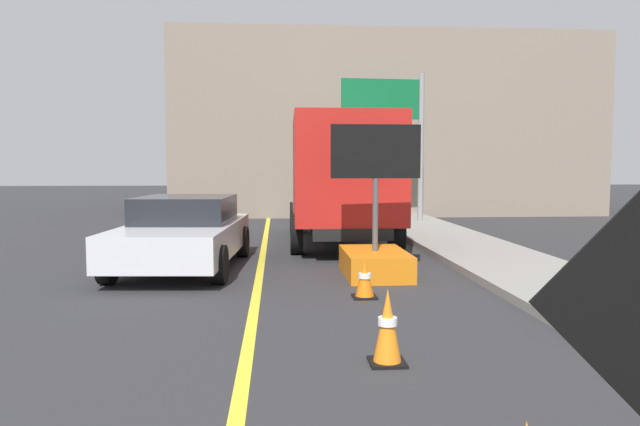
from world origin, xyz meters
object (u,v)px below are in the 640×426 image
(pickup_car, at_px, (184,232))
(traffic_cone_mid_lane, at_px, (387,327))
(arrow_board_trailer, at_px, (375,249))
(highway_guide_sign, at_px, (398,122))
(box_truck, at_px, (340,176))
(traffic_cone_far_lane, at_px, (365,279))

(pickup_car, relative_size, traffic_cone_mid_lane, 6.12)
(arrow_board_trailer, xyz_separation_m, traffic_cone_mid_lane, (-0.66, -4.68, -0.11))
(highway_guide_sign, bearing_deg, arrow_board_trailer, -104.19)
(box_truck, bearing_deg, highway_guide_sign, 61.14)
(highway_guide_sign, relative_size, traffic_cone_far_lane, 8.53)
(arrow_board_trailer, xyz_separation_m, highway_guide_sign, (2.25, 8.90, 2.94))
(highway_guide_sign, relative_size, traffic_cone_mid_lane, 6.59)
(highway_guide_sign, bearing_deg, pickup_car, -126.33)
(pickup_car, xyz_separation_m, traffic_cone_mid_lane, (2.87, -5.72, -0.32))
(arrow_board_trailer, distance_m, highway_guide_sign, 9.64)
(highway_guide_sign, height_order, traffic_cone_far_lane, highway_guide_sign)
(arrow_board_trailer, distance_m, box_truck, 4.71)
(arrow_board_trailer, bearing_deg, pickup_car, 163.57)
(box_truck, relative_size, traffic_cone_mid_lane, 8.95)
(traffic_cone_mid_lane, bearing_deg, box_truck, 86.85)
(box_truck, xyz_separation_m, traffic_cone_mid_lane, (-0.51, -9.22, -1.35))
(pickup_car, bearing_deg, traffic_cone_mid_lane, -63.35)
(traffic_cone_mid_lane, relative_size, traffic_cone_far_lane, 1.29)
(arrow_board_trailer, relative_size, box_truck, 0.40)
(arrow_board_trailer, height_order, traffic_cone_mid_lane, arrow_board_trailer)
(box_truck, height_order, traffic_cone_mid_lane, box_truck)
(traffic_cone_mid_lane, bearing_deg, pickup_car, 116.65)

